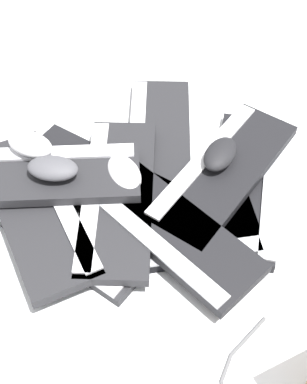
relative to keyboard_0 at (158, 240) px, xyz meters
The scene contains 15 objects.
ground_plane 0.09m from the keyboard_0, 136.71° to the left, with size 3.20×3.20×0.00m, color white.
keyboard_0 is the anchor object (origin of this frame).
keyboard_1 0.26m from the keyboard_0, 103.54° to the left, with size 0.45×0.37×0.03m.
keyboard_2 0.29m from the keyboard_0, 156.32° to the left, with size 0.46×0.32×0.03m.
keyboard_3 0.20m from the keyboard_0, 166.73° to the right, with size 0.45×0.37×0.03m.
keyboard_4 0.22m from the keyboard_0, 122.62° to the right, with size 0.46×0.35×0.03m.
keyboard_5 0.23m from the keyboard_0, 114.88° to the left, with size 0.36×0.45×0.03m.
keyboard_6 0.14m from the keyboard_0, 160.95° to the right, with size 0.46×0.32×0.03m.
keyboard_7 0.27m from the keyboard_0, 126.06° to the right, with size 0.45×0.17×0.03m.
keyboard_8 0.04m from the keyboard_0, 110.91° to the left, with size 0.46×0.30×0.03m.
keyboard_9 0.30m from the keyboard_0, 139.77° to the right, with size 0.29×0.46×0.03m.
mouse_0 0.27m from the keyboard_0, 140.96° to the right, with size 0.11×0.07×0.04m, color #4C4C51.
mouse_1 0.16m from the keyboard_0, behind, with size 0.11×0.07×0.04m, color silver.
mouse_2 0.35m from the keyboard_0, 147.02° to the right, with size 0.11×0.07×0.04m, color silver.
mouse_5 0.24m from the keyboard_0, 119.88° to the left, with size 0.11×0.07×0.04m, color black.
Camera 1 is at (0.65, -0.32, 0.95)m, focal length 50.00 mm.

